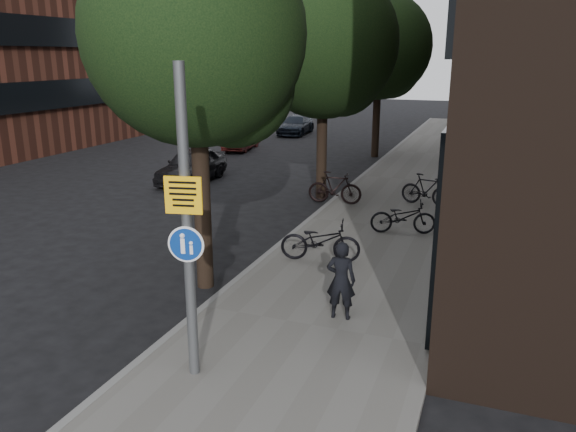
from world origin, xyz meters
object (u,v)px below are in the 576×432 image
at_px(signpost, 187,227).
at_px(parked_car_near, 192,165).
at_px(parked_bike_facade_near, 403,217).
at_px(pedestrian, 341,280).

bearing_deg(signpost, parked_car_near, 107.91).
distance_m(parked_bike_facade_near, parked_car_near, 10.01).
relative_size(pedestrian, parked_car_near, 0.39).
distance_m(pedestrian, parked_bike_facade_near, 5.70).
distance_m(pedestrian, parked_car_near, 13.27).
xyz_separation_m(signpost, parked_bike_facade_near, (1.84, 8.34, -1.91)).
bearing_deg(pedestrian, parked_car_near, -53.76).
distance_m(signpost, pedestrian, 3.51).
height_order(pedestrian, parked_car_near, pedestrian).
distance_m(signpost, parked_bike_facade_near, 8.75).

